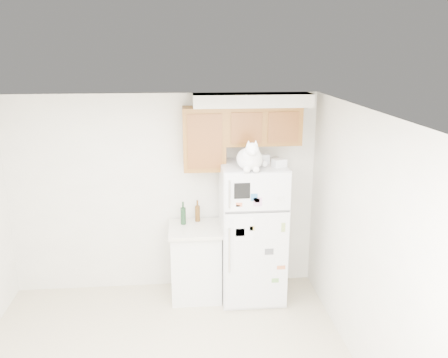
{
  "coord_description": "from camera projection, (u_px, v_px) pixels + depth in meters",
  "views": [
    {
      "loc": [
        0.22,
        -3.71,
        3.04
      ],
      "look_at": [
        0.71,
        1.55,
        1.55
      ],
      "focal_mm": 38.0,
      "sensor_mm": 36.0,
      "label": 1
    }
  ],
  "objects": [
    {
      "name": "base_counter",
      "position": [
        196.0,
        261.0,
        5.88
      ],
      "size": [
        0.64,
        0.64,
        0.92
      ],
      "color": "white",
      "rests_on": "ground_plane"
    },
    {
      "name": "bottle_amber",
      "position": [
        197.0,
        211.0,
        5.9
      ],
      "size": [
        0.06,
        0.06,
        0.27
      ],
      "primitive_type": null,
      "color": "#593814",
      "rests_on": "base_counter"
    },
    {
      "name": "cat",
      "position": [
        250.0,
        158.0,
        5.25
      ],
      "size": [
        0.36,
        0.53,
        0.37
      ],
      "color": "white",
      "rests_on": "refrigerator"
    },
    {
      "name": "bottle_green",
      "position": [
        183.0,
        213.0,
        5.8
      ],
      "size": [
        0.07,
        0.07,
        0.29
      ],
      "primitive_type": null,
      "color": "#19381E",
      "rests_on": "base_counter"
    },
    {
      "name": "room_shell",
      "position": [
        171.0,
        207.0,
        4.15
      ],
      "size": [
        3.84,
        4.04,
        2.52
      ],
      "color": "white",
      "rests_on": "ground_plane"
    },
    {
      "name": "storage_box_back",
      "position": [
        261.0,
        158.0,
        5.62
      ],
      "size": [
        0.18,
        0.13,
        0.1
      ],
      "primitive_type": "cube",
      "rotation": [
        0.0,
        0.0,
        -0.0
      ],
      "color": "white",
      "rests_on": "refrigerator"
    },
    {
      "name": "storage_box_front",
      "position": [
        279.0,
        163.0,
        5.43
      ],
      "size": [
        0.18,
        0.15,
        0.09
      ],
      "primitive_type": "cube",
      "rotation": [
        0.0,
        0.0,
        0.34
      ],
      "color": "white",
      "rests_on": "refrigerator"
    },
    {
      "name": "refrigerator",
      "position": [
        252.0,
        232.0,
        5.76
      ],
      "size": [
        0.76,
        0.78,
        1.7
      ],
      "color": "silver",
      "rests_on": "ground_plane"
    }
  ]
}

